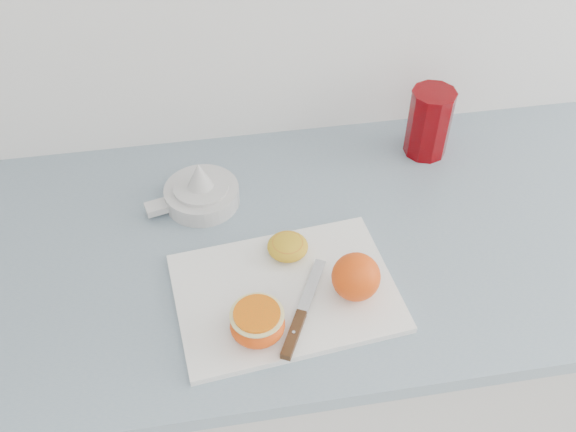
{
  "coord_description": "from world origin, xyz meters",
  "views": [
    {
      "loc": [
        -0.09,
        0.94,
        1.71
      ],
      "look_at": [
        0.03,
        1.68,
        0.96
      ],
      "focal_mm": 40.0,
      "sensor_mm": 36.0,
      "label": 1
    }
  ],
  "objects_px": {
    "half_orange": "(257,323)",
    "red_tumbler": "(429,125)",
    "cutting_board": "(286,292)",
    "counter": "(335,366)",
    "citrus_juicer": "(201,192)"
  },
  "relations": [
    {
      "from": "half_orange",
      "to": "red_tumbler",
      "type": "relative_size",
      "value": 0.59
    },
    {
      "from": "cutting_board",
      "to": "counter",
      "type": "bearing_deg",
      "value": 43.58
    },
    {
      "from": "counter",
      "to": "cutting_board",
      "type": "distance_m",
      "value": 0.49
    },
    {
      "from": "half_orange",
      "to": "citrus_juicer",
      "type": "xyz_separation_m",
      "value": [
        -0.06,
        0.31,
        -0.01
      ]
    },
    {
      "from": "half_orange",
      "to": "citrus_juicer",
      "type": "bearing_deg",
      "value": 101.49
    },
    {
      "from": "citrus_juicer",
      "to": "red_tumbler",
      "type": "height_order",
      "value": "red_tumbler"
    },
    {
      "from": "citrus_juicer",
      "to": "half_orange",
      "type": "bearing_deg",
      "value": -78.51
    },
    {
      "from": "cutting_board",
      "to": "red_tumbler",
      "type": "xyz_separation_m",
      "value": [
        0.33,
        0.32,
        0.06
      ]
    },
    {
      "from": "counter",
      "to": "half_orange",
      "type": "distance_m",
      "value": 0.55
    },
    {
      "from": "red_tumbler",
      "to": "cutting_board",
      "type": "bearing_deg",
      "value": -136.59
    },
    {
      "from": "cutting_board",
      "to": "half_orange",
      "type": "height_order",
      "value": "half_orange"
    },
    {
      "from": "counter",
      "to": "cutting_board",
      "type": "relative_size",
      "value": 7.44
    },
    {
      "from": "counter",
      "to": "red_tumbler",
      "type": "relative_size",
      "value": 18.41
    },
    {
      "from": "counter",
      "to": "cutting_board",
      "type": "bearing_deg",
      "value": -136.42
    },
    {
      "from": "counter",
      "to": "half_orange",
      "type": "relative_size",
      "value": 31.26
    }
  ]
}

